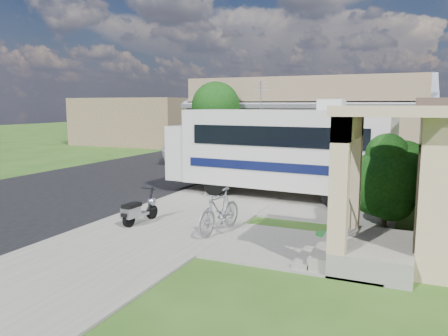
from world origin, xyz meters
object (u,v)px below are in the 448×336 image
at_px(shrub, 389,180).
at_px(garden_hose, 324,238).
at_px(motorhome, 279,148).
at_px(van, 245,140).
at_px(bicycle, 220,213).
at_px(scooter, 138,211).
at_px(pickup_truck, 212,147).

relative_size(shrub, garden_hose, 6.36).
height_order(motorhome, van, motorhome).
bearing_deg(motorhome, shrub, -31.79).
bearing_deg(garden_hose, bicycle, -169.32).
distance_m(scooter, pickup_truck, 14.23).
bearing_deg(motorhome, pickup_truck, 132.48).
height_order(pickup_truck, van, pickup_truck).
relative_size(shrub, pickup_truck, 0.41).
height_order(pickup_truck, garden_hose, pickup_truck).
height_order(scooter, van, van).
relative_size(scooter, bicycle, 0.77).
xyz_separation_m(shrub, van, (-11.25, 18.22, -0.55)).
bearing_deg(van, pickup_truck, -79.55).
bearing_deg(garden_hose, motorhome, 118.79).
bearing_deg(scooter, shrub, 27.36).
relative_size(motorhome, scooter, 5.72).
height_order(bicycle, van, van).
bearing_deg(shrub, van, 121.69).
relative_size(motorhome, van, 1.52).
relative_size(bicycle, van, 0.35).
bearing_deg(shrub, garden_hose, -124.11).
bearing_deg(motorhome, bicycle, -86.39).
relative_size(motorhome, bicycle, 4.38).
distance_m(scooter, bicycle, 2.48).
relative_size(bicycle, garden_hose, 4.62).
height_order(motorhome, scooter, motorhome).
distance_m(shrub, pickup_truck, 15.24).
height_order(scooter, bicycle, bicycle).
relative_size(shrub, bicycle, 1.38).
height_order(van, garden_hose, van).
xyz_separation_m(shrub, bicycle, (-4.02, -2.51, -0.78)).
relative_size(scooter, pickup_truck, 0.23).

